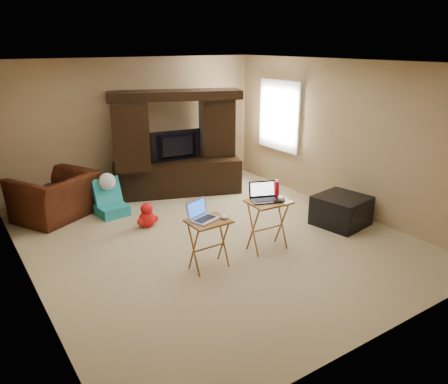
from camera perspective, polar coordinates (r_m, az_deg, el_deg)
floor at (r=6.44m, az=-0.99°, el=-6.26°), size 5.50×5.50×0.00m
ceiling at (r=5.83m, az=-1.14°, el=16.55°), size 5.50×5.50×0.00m
wall_back at (r=8.41m, az=-11.35°, el=8.36°), size 5.00×0.00×5.00m
wall_front at (r=4.10m, az=20.27°, el=-3.70°), size 5.00×0.00×5.00m
wall_left at (r=5.17m, az=-25.06°, el=0.31°), size 0.00×5.50×5.50m
wall_right at (r=7.63m, az=15.07°, el=7.01°), size 0.00×5.50×5.50m
window_pane at (r=8.67m, az=7.34°, el=9.89°), size 0.00×1.20×1.20m
window_frame at (r=8.65m, az=7.24°, el=9.88°), size 0.06×1.14×1.34m
entertainment_center at (r=8.15m, az=-6.19°, el=6.26°), size 2.42×1.38×1.94m
television at (r=8.12m, az=-6.03°, el=5.93°), size 0.99×0.23×0.57m
recliner at (r=7.59m, az=-21.21°, el=-0.56°), size 1.50×1.44×0.75m
child_rocker at (r=7.46m, az=-14.51°, el=-0.73°), size 0.52×0.58×0.62m
plush_toy at (r=6.90m, az=-10.03°, el=-2.96°), size 0.36×0.30×0.40m
push_toy at (r=8.49m, az=-2.20°, el=1.66°), size 0.66×0.53×0.44m
ottoman at (r=7.13m, az=15.06°, el=-2.35°), size 0.84×0.84×0.47m
tray_table_left at (r=5.55m, az=-2.00°, el=-6.86°), size 0.51×0.41×0.66m
tray_table_right at (r=6.06m, az=5.73°, el=-4.34°), size 0.57×0.47×0.72m
laptop_left at (r=5.38m, az=-2.49°, el=-2.51°), size 0.42×0.38×0.24m
laptop_right at (r=5.88m, az=5.45°, el=-0.09°), size 0.46×0.42×0.24m
mouse_left at (r=5.45m, az=0.05°, el=-3.27°), size 0.10×0.14×0.05m
mouse_right at (r=5.91m, az=7.56°, el=-0.98°), size 0.14×0.17×0.06m
water_bottle at (r=6.07m, az=6.86°, el=0.39°), size 0.07×0.07×0.22m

